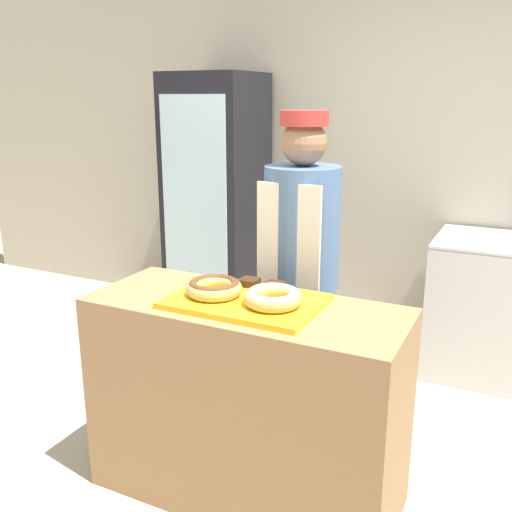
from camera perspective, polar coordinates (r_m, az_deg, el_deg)
ground_plane at (r=2.81m, az=-0.98°, el=-22.46°), size 14.00×14.00×0.00m
wall_back at (r=4.23m, az=12.45°, el=10.10°), size 8.00×0.06×2.70m
display_counter at (r=2.55m, az=-1.03°, el=-14.40°), size 1.34×0.54×0.91m
serving_tray at (r=2.35m, az=-1.08°, el=-4.53°), size 0.62×0.43×0.02m
donut_chocolate_glaze at (r=2.38m, az=-4.22°, el=-3.12°), size 0.24×0.24×0.06m
donut_light_glaze at (r=2.26m, az=1.71°, el=-4.10°), size 0.24×0.24×0.06m
brownie_back_left at (r=2.50m, az=-0.67°, el=-2.63°), size 0.08×0.08×0.03m
brownie_back_right at (r=2.45m, az=1.81°, el=-3.01°), size 0.08×0.08×0.03m
baker_person at (r=2.86m, az=4.47°, el=-1.72°), size 0.37×0.37×1.67m
beverage_fridge at (r=4.35m, az=-3.96°, el=5.27°), size 0.63×0.64×1.90m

